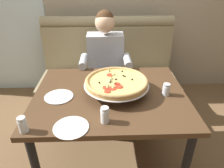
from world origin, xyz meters
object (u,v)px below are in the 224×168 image
(diner_main, at_px, (106,64))
(plate_near_right, at_px, (59,96))
(plate_near_left, at_px, (71,127))
(shaker_oregano, at_px, (105,116))
(shaker_pepper_flakes, at_px, (23,126))
(booth_bench, at_px, (108,78))
(shaker_parmesan, at_px, (166,90))
(dining_table, at_px, (110,102))
(patio_chair, at_px, (23,44))
(pizza, at_px, (116,82))

(diner_main, height_order, plate_near_right, diner_main)
(plate_near_left, bearing_deg, diner_main, 78.40)
(shaker_oregano, height_order, shaker_pepper_flakes, shaker_oregano)
(shaker_pepper_flakes, relative_size, plate_near_right, 0.47)
(plate_near_left, xyz_separation_m, plate_near_right, (-0.15, 0.37, 0.00))
(booth_bench, relative_size, shaker_parmesan, 16.69)
(booth_bench, xyz_separation_m, dining_table, (0.00, -0.96, 0.27))
(plate_near_left, xyz_separation_m, patio_chair, (-1.19, 2.46, -0.24))
(booth_bench, relative_size, shaker_pepper_flakes, 15.66)
(diner_main, relative_size, pizza, 2.46)
(booth_bench, bearing_deg, diner_main, -96.83)
(dining_table, distance_m, plate_near_left, 0.49)
(booth_bench, xyz_separation_m, pizza, (0.05, -0.95, 0.45))
(diner_main, relative_size, shaker_oregano, 11.24)
(patio_chair, bearing_deg, plate_near_right, -63.48)
(plate_near_right, bearing_deg, shaker_parmesan, 0.14)
(dining_table, bearing_deg, patio_chair, 125.21)
(diner_main, xyz_separation_m, plate_near_left, (-0.23, -1.10, 0.06))
(plate_near_right, height_order, patio_chair, patio_chair)
(shaker_pepper_flakes, distance_m, plate_near_left, 0.29)
(shaker_parmesan, height_order, plate_near_right, shaker_parmesan)
(diner_main, xyz_separation_m, pizza, (0.08, -0.68, 0.14))
(diner_main, bearing_deg, shaker_oregano, -90.63)
(plate_near_left, bearing_deg, dining_table, 57.77)
(dining_table, relative_size, plate_near_right, 5.42)
(shaker_parmesan, relative_size, patio_chair, 0.12)
(plate_near_left, bearing_deg, shaker_parmesan, 27.81)
(shaker_pepper_flakes, bearing_deg, dining_table, 38.48)
(dining_table, xyz_separation_m, pizza, (0.05, 0.01, 0.18))
(shaker_pepper_flakes, bearing_deg, plate_near_left, 4.45)
(shaker_oregano, distance_m, plate_near_right, 0.48)
(pizza, bearing_deg, booth_bench, 93.01)
(diner_main, distance_m, plate_near_left, 1.12)
(diner_main, xyz_separation_m, shaker_pepper_flakes, (-0.51, -1.12, 0.09))
(shaker_parmesan, distance_m, shaker_oregano, 0.58)
(shaker_pepper_flakes, xyz_separation_m, plate_near_left, (0.28, 0.02, -0.03))
(shaker_oregano, relative_size, plate_near_right, 0.51)
(shaker_parmesan, bearing_deg, diner_main, 122.91)
(booth_bench, bearing_deg, plate_near_left, -100.68)
(plate_near_left, bearing_deg, shaker_pepper_flakes, -175.55)
(plate_near_right, bearing_deg, diner_main, 63.11)
(booth_bench, distance_m, patio_chair, 1.82)
(plate_near_right, bearing_deg, plate_near_left, -68.29)
(dining_table, relative_size, plate_near_left, 5.36)
(shaker_parmesan, height_order, shaker_pepper_flakes, shaker_pepper_flakes)
(shaker_parmesan, relative_size, plate_near_left, 0.44)
(booth_bench, height_order, plate_near_left, booth_bench)
(shaker_pepper_flakes, xyz_separation_m, plate_near_right, (0.14, 0.39, -0.03))
(plate_near_left, height_order, patio_chair, patio_chair)
(plate_near_left, distance_m, patio_chair, 2.75)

